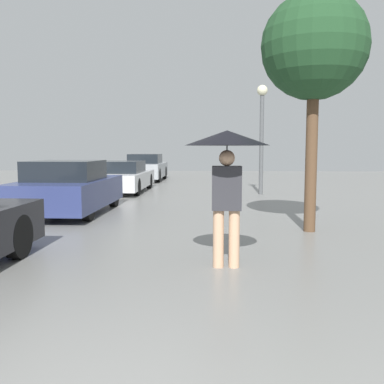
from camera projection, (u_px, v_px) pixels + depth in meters
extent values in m
cylinder|color=tan|center=(218.00, 239.00, 5.74)|extent=(0.15, 0.15, 0.78)
cylinder|color=tan|center=(234.00, 239.00, 5.73)|extent=(0.15, 0.15, 0.78)
cube|color=#2D2D33|center=(227.00, 188.00, 5.67)|extent=(0.39, 0.23, 0.59)
sphere|color=tan|center=(227.00, 158.00, 5.63)|extent=(0.21, 0.21, 0.21)
cylinder|color=#515456|center=(227.00, 169.00, 5.64)|extent=(0.02, 0.02, 0.62)
cone|color=black|center=(227.00, 138.00, 5.60)|extent=(1.12, 1.12, 0.20)
cylinder|color=black|center=(18.00, 237.00, 6.21)|extent=(0.18, 0.64, 0.64)
cube|color=navy|center=(69.00, 193.00, 10.69)|extent=(1.86, 3.90, 0.66)
cube|color=black|center=(66.00, 170.00, 10.44)|extent=(1.58, 1.75, 0.47)
cylinder|color=black|center=(54.00, 195.00, 11.95)|extent=(0.18, 0.63, 0.63)
cylinder|color=black|center=(114.00, 195.00, 11.86)|extent=(0.18, 0.63, 0.63)
cylinder|color=black|center=(14.00, 206.00, 9.55)|extent=(0.18, 0.63, 0.63)
cylinder|color=black|center=(88.00, 207.00, 9.46)|extent=(0.18, 0.63, 0.63)
cube|color=silver|center=(122.00, 180.00, 16.07)|extent=(1.79, 4.48, 0.56)
cube|color=black|center=(121.00, 167.00, 15.80)|extent=(1.52, 2.01, 0.43)
cylinder|color=black|center=(110.00, 181.00, 17.51)|extent=(0.18, 0.60, 0.60)
cylinder|color=black|center=(149.00, 181.00, 17.42)|extent=(0.18, 0.60, 0.60)
cylinder|color=black|center=(91.00, 187.00, 14.75)|extent=(0.18, 0.60, 0.60)
cylinder|color=black|center=(137.00, 187.00, 14.67)|extent=(0.18, 0.60, 0.60)
cube|color=#9EA3A8|center=(146.00, 170.00, 21.79)|extent=(1.77, 4.13, 0.70)
cube|color=black|center=(145.00, 159.00, 21.53)|extent=(1.50, 1.86, 0.47)
cylinder|color=black|center=(135.00, 172.00, 23.13)|extent=(0.18, 0.67, 0.67)
cylinder|color=black|center=(164.00, 172.00, 23.04)|extent=(0.18, 0.67, 0.67)
cylinder|color=black|center=(126.00, 175.00, 20.58)|extent=(0.18, 0.67, 0.67)
cylinder|color=black|center=(158.00, 175.00, 20.50)|extent=(0.18, 0.67, 0.67)
cylinder|color=brown|center=(311.00, 155.00, 8.15)|extent=(0.22, 0.22, 2.95)
sphere|color=#1E4223|center=(314.00, 46.00, 7.95)|extent=(1.98, 1.98, 1.98)
cylinder|color=#515456|center=(261.00, 144.00, 15.00)|extent=(0.14, 0.14, 3.51)
sphere|color=beige|center=(262.00, 90.00, 14.81)|extent=(0.37, 0.37, 0.37)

